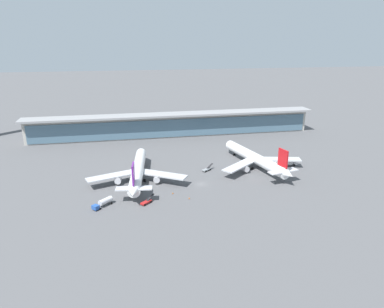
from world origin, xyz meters
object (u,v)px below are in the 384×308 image
at_px(service_truck_by_tail_grey, 207,169).
at_px(safety_cone_charlie, 109,200).
at_px(service_truck_under_wing_white, 289,162).
at_px(safety_cone_delta, 189,198).
at_px(airliner_centre_stand, 256,158).
at_px(service_truck_on_taxiway_red, 147,202).
at_px(service_truck_mid_apron_white, 138,188).
at_px(safety_cone_alpha, 173,193).
at_px(service_truck_near_nose_blue, 103,202).
at_px(airliner_left_stand, 138,171).
at_px(safety_cone_bravo, 133,197).

xyz_separation_m(service_truck_by_tail_grey, safety_cone_charlie, (-45.16, -24.56, -0.49)).
relative_size(service_truck_under_wing_white, safety_cone_delta, 10.47).
xyz_separation_m(airliner_centre_stand, safety_cone_charlie, (-69.45, -24.08, -4.45)).
bearing_deg(service_truck_on_taxiway_red, service_truck_mid_apron_white, 100.86).
height_order(safety_cone_charlie, safety_cone_delta, same).
bearing_deg(safety_cone_alpha, service_truck_on_taxiway_red, -148.37).
xyz_separation_m(service_truck_near_nose_blue, service_truck_under_wing_white, (88.71, 27.80, -0.02)).
bearing_deg(service_truck_mid_apron_white, service_truck_by_tail_grey, 25.52).
bearing_deg(airliner_centre_stand, service_truck_by_tail_grey, 178.87).
xyz_separation_m(airliner_left_stand, service_truck_near_nose_blue, (-14.20, -22.76, -3.06)).
bearing_deg(safety_cone_bravo, service_truck_under_wing_white, 15.77).
relative_size(airliner_left_stand, safety_cone_bravo, 81.14).
bearing_deg(safety_cone_alpha, airliner_left_stand, 127.69).
bearing_deg(safety_cone_alpha, safety_cone_bravo, -179.78).
distance_m(airliner_left_stand, service_truck_mid_apron_white, 10.86).
bearing_deg(service_truck_on_taxiway_red, safety_cone_charlie, 160.43).
distance_m(airliner_centre_stand, service_truck_on_taxiway_red, 62.56).
height_order(service_truck_near_nose_blue, safety_cone_bravo, service_truck_near_nose_blue).
distance_m(airliner_left_stand, safety_cone_charlie, 22.83).
bearing_deg(service_truck_mid_apron_white, safety_cone_charlie, -143.66).
bearing_deg(service_truck_near_nose_blue, airliner_left_stand, 58.04).
distance_m(airliner_left_stand, service_truck_under_wing_white, 74.74).
bearing_deg(service_truck_on_taxiway_red, service_truck_near_nose_blue, 176.59).
bearing_deg(safety_cone_delta, airliner_centre_stand, 36.34).
height_order(service_truck_mid_apron_white, safety_cone_bravo, service_truck_mid_apron_white).
relative_size(airliner_left_stand, safety_cone_delta, 81.14).
relative_size(service_truck_under_wing_white, safety_cone_bravo, 10.47).
distance_m(safety_cone_alpha, safety_cone_charlie, 25.46).
relative_size(service_truck_on_taxiway_red, safety_cone_delta, 8.44).
bearing_deg(service_truck_by_tail_grey, safety_cone_delta, -116.15).
xyz_separation_m(airliner_centre_stand, safety_cone_delta, (-38.40, -28.25, -4.45)).
distance_m(safety_cone_bravo, safety_cone_charlie, 9.37).
xyz_separation_m(service_truck_near_nose_blue, safety_cone_delta, (32.88, -0.07, -1.39)).
bearing_deg(service_truck_near_nose_blue, service_truck_on_taxiway_red, -3.41).
relative_size(airliner_left_stand, safety_cone_alpha, 81.14).
xyz_separation_m(service_truck_by_tail_grey, service_truck_on_taxiway_red, (-30.93, -29.62, 0.00)).
xyz_separation_m(safety_cone_charlie, safety_cone_delta, (31.05, -4.17, 0.00)).
height_order(service_truck_by_tail_grey, safety_cone_bravo, service_truck_by_tail_grey).
bearing_deg(airliner_left_stand, safety_cone_bravo, -100.63).
bearing_deg(airliner_centre_stand, safety_cone_alpha, -153.19).
bearing_deg(safety_cone_delta, safety_cone_alpha, 133.40).
relative_size(service_truck_mid_apron_white, safety_cone_delta, 4.76).
bearing_deg(airliner_left_stand, service_truck_by_tail_grey, 10.20).
relative_size(service_truck_mid_apron_white, service_truck_on_taxiway_red, 0.56).
bearing_deg(safety_cone_bravo, service_truck_by_tail_grey, 32.38).
bearing_deg(airliner_centre_stand, service_truck_mid_apron_white, -164.97).
relative_size(airliner_left_stand, service_truck_mid_apron_white, 17.06).
distance_m(airliner_left_stand, service_truck_near_nose_blue, 27.00).
relative_size(service_truck_near_nose_blue, safety_cone_charlie, 11.14).
bearing_deg(service_truck_by_tail_grey, service_truck_near_nose_blue, -148.62).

